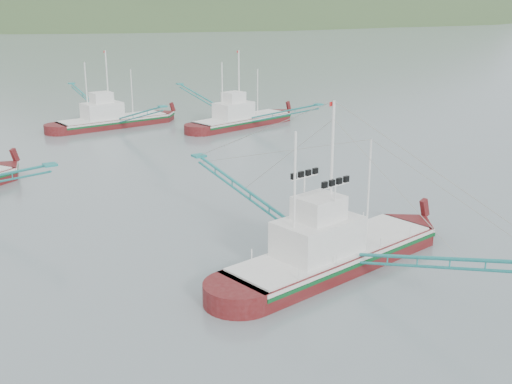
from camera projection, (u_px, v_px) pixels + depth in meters
ground at (309, 268)px, 38.05m from camera, size 1200.00×1200.00×0.00m
main_boat at (333, 239)px, 37.65m from camera, size 15.13×26.39×10.76m
bg_boat_right at (241, 112)px, 80.06m from camera, size 14.25×24.64×10.11m
bg_boat_far at (111, 115)px, 79.73m from camera, size 14.13×24.96×10.13m
headland_right at (231, 19)px, 508.98m from camera, size 684.00×432.00×306.00m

